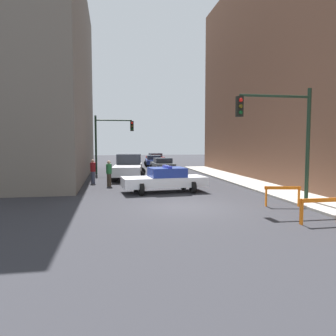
{
  "coord_description": "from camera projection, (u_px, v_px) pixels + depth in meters",
  "views": [
    {
      "loc": [
        -3.2,
        -13.77,
        2.83
      ],
      "look_at": [
        0.63,
        7.74,
        1.12
      ],
      "focal_mm": 35.0,
      "sensor_mm": 36.0,
      "label": 1
    }
  ],
  "objects": [
    {
      "name": "parked_car_far",
      "position": [
        155.0,
        158.0,
        46.37
      ],
      "size": [
        2.55,
        4.46,
        1.31
      ],
      "rotation": [
        0.0,
        0.0,
        0.1
      ],
      "color": "maroon",
      "rests_on": "ground_plane"
    },
    {
      "name": "pedestrian_crossing",
      "position": [
        109.0,
        173.0,
        21.11
      ],
      "size": [
        0.47,
        0.47,
        1.66
      ],
      "rotation": [
        0.0,
        0.0,
        0.38
      ],
      "color": "#382D23",
      "rests_on": "ground_plane"
    },
    {
      "name": "sidewalk_right",
      "position": [
        313.0,
        201.0,
        15.38
      ],
      "size": [
        2.4,
        44.0,
        0.12
      ],
      "color": "#B2ADA3",
      "rests_on": "ground_plane"
    },
    {
      "name": "white_truck",
      "position": [
        128.0,
        167.0,
        25.43
      ],
      "size": [
        3.06,
        5.6,
        1.9
      ],
      "rotation": [
        0.0,
        0.0,
        -0.12
      ],
      "color": "silver",
      "rests_on": "ground_plane"
    },
    {
      "name": "traffic_light_near",
      "position": [
        285.0,
        127.0,
        14.96
      ],
      "size": [
        3.64,
        0.35,
        5.2
      ],
      "color": "black",
      "rests_on": "sidewalk_right"
    },
    {
      "name": "barrier_back",
      "position": [
        283.0,
        193.0,
        14.46
      ],
      "size": [
        1.58,
        0.45,
        0.9
      ],
      "rotation": [
        0.0,
        0.0,
        -0.2
      ],
      "color": "orange",
      "rests_on": "ground_plane"
    },
    {
      "name": "parked_car_mid",
      "position": [
        154.0,
        161.0,
        38.75
      ],
      "size": [
        2.48,
        4.42,
        1.31
      ],
      "rotation": [
        0.0,
        0.0,
        -0.07
      ],
      "color": "navy",
      "rests_on": "ground_plane"
    },
    {
      "name": "barrier_mid",
      "position": [
        320.0,
        206.0,
        11.37
      ],
      "size": [
        1.6,
        0.17,
        0.9
      ],
      "rotation": [
        0.0,
        0.0,
        0.0
      ],
      "color": "orange",
      "rests_on": "ground_plane"
    },
    {
      "name": "ground_plane",
      "position": [
        185.0,
        207.0,
        14.3
      ],
      "size": [
        120.0,
        120.0,
        0.0
      ],
      "primitive_type": "plane",
      "color": "#2D2D33"
    },
    {
      "name": "police_car",
      "position": [
        165.0,
        179.0,
        18.63
      ],
      "size": [
        4.86,
        2.65,
        1.52
      ],
      "rotation": [
        0.0,
        0.0,
        1.67
      ],
      "color": "white",
      "rests_on": "ground_plane"
    },
    {
      "name": "pedestrian_corner",
      "position": [
        93.0,
        171.0,
        22.59
      ],
      "size": [
        0.46,
        0.46,
        1.66
      ],
      "rotation": [
        0.0,
        0.0,
        1.9
      ],
      "color": "#474C66",
      "rests_on": "ground_plane"
    },
    {
      "name": "traffic_light_far",
      "position": [
        108.0,
        136.0,
        29.15
      ],
      "size": [
        3.44,
        0.35,
        5.2
      ],
      "color": "black",
      "rests_on": "ground_plane"
    },
    {
      "name": "parked_car_near",
      "position": [
        163.0,
        164.0,
        32.21
      ],
      "size": [
        2.36,
        4.35,
        1.31
      ],
      "rotation": [
        0.0,
        0.0,
        0.03
      ],
      "color": "#474C51",
      "rests_on": "ground_plane"
    }
  ]
}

